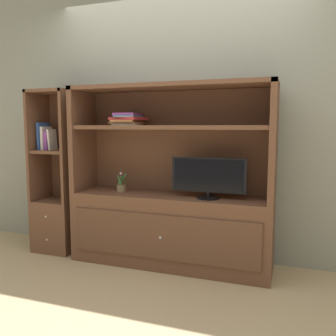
{
  "coord_description": "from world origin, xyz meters",
  "views": [
    {
      "loc": [
        1.03,
        -2.6,
        1.27
      ],
      "look_at": [
        0.0,
        0.35,
        0.9
      ],
      "focal_mm": 37.93,
      "sensor_mm": 36.0,
      "label": 1
    }
  ],
  "objects_px": {
    "potted_plant": "(121,187)",
    "bookshelf_tall": "(58,197)",
    "media_console": "(170,210)",
    "tv_monitor": "(208,177)",
    "magazine_stack": "(128,120)",
    "upright_book_row": "(47,138)"
  },
  "relations": [
    {
      "from": "magazine_stack",
      "to": "bookshelf_tall",
      "type": "xyz_separation_m",
      "value": [
        -0.81,
        0.01,
        -0.79
      ]
    },
    {
      "from": "magazine_stack",
      "to": "upright_book_row",
      "type": "height_order",
      "value": "magazine_stack"
    },
    {
      "from": "tv_monitor",
      "to": "magazine_stack",
      "type": "distance_m",
      "value": 0.92
    },
    {
      "from": "media_console",
      "to": "tv_monitor",
      "type": "height_order",
      "value": "media_console"
    },
    {
      "from": "tv_monitor",
      "to": "media_console",
      "type": "bearing_deg",
      "value": 171.15
    },
    {
      "from": "media_console",
      "to": "bookshelf_tall",
      "type": "bearing_deg",
      "value": 179.81
    },
    {
      "from": "media_console",
      "to": "tv_monitor",
      "type": "bearing_deg",
      "value": -8.85
    },
    {
      "from": "tv_monitor",
      "to": "bookshelf_tall",
      "type": "bearing_deg",
      "value": 177.79
    },
    {
      "from": "potted_plant",
      "to": "bookshelf_tall",
      "type": "xyz_separation_m",
      "value": [
        -0.73,
        0.01,
        -0.15
      ]
    },
    {
      "from": "potted_plant",
      "to": "bookshelf_tall",
      "type": "relative_size",
      "value": 0.13
    },
    {
      "from": "media_console",
      "to": "magazine_stack",
      "type": "xyz_separation_m",
      "value": [
        -0.41,
        -0.01,
        0.82
      ]
    },
    {
      "from": "tv_monitor",
      "to": "magazine_stack",
      "type": "relative_size",
      "value": 1.9
    },
    {
      "from": "media_console",
      "to": "magazine_stack",
      "type": "relative_size",
      "value": 5.38
    },
    {
      "from": "tv_monitor",
      "to": "magazine_stack",
      "type": "xyz_separation_m",
      "value": [
        -0.77,
        0.05,
        0.49
      ]
    },
    {
      "from": "magazine_stack",
      "to": "bookshelf_tall",
      "type": "height_order",
      "value": "bookshelf_tall"
    },
    {
      "from": "tv_monitor",
      "to": "upright_book_row",
      "type": "bearing_deg",
      "value": 178.29
    },
    {
      "from": "upright_book_row",
      "to": "potted_plant",
      "type": "bearing_deg",
      "value": -0.08
    },
    {
      "from": "media_console",
      "to": "bookshelf_tall",
      "type": "xyz_separation_m",
      "value": [
        -1.22,
        0.0,
        0.03
      ]
    },
    {
      "from": "tv_monitor",
      "to": "potted_plant",
      "type": "xyz_separation_m",
      "value": [
        -0.85,
        0.05,
        -0.15
      ]
    },
    {
      "from": "tv_monitor",
      "to": "magazine_stack",
      "type": "height_order",
      "value": "magazine_stack"
    },
    {
      "from": "bookshelf_tall",
      "to": "potted_plant",
      "type": "bearing_deg",
      "value": -0.94
    },
    {
      "from": "potted_plant",
      "to": "upright_book_row",
      "type": "height_order",
      "value": "upright_book_row"
    }
  ]
}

